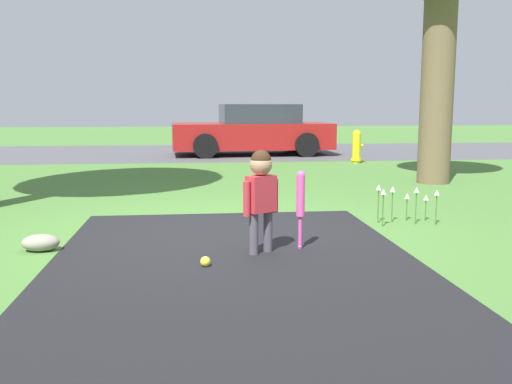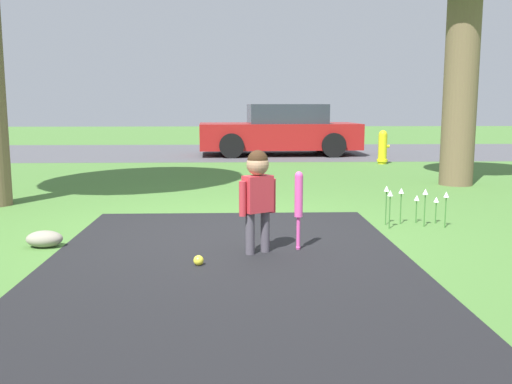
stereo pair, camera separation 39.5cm
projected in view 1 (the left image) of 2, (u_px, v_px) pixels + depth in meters
name	position (u px, v px, depth m)	size (l,w,h in m)	color
ground_plane	(216.00, 232.00, 6.00)	(60.00, 60.00, 0.00)	#477533
driveway_strip	(251.00, 318.00, 3.55)	(3.14, 7.00, 0.01)	black
street_strip	(201.00, 152.00, 16.12)	(40.00, 6.00, 0.01)	#4C4C51
child	(261.00, 187.00, 5.03)	(0.33, 0.25, 0.93)	#4C4751
baseball_bat	(301.00, 199.00, 5.21)	(0.08, 0.08, 0.73)	#E54CA5
sports_ball	(205.00, 262.00, 4.69)	(0.09, 0.09, 0.09)	yellow
fire_hydrant	(357.00, 147.00, 13.04)	(0.27, 0.24, 0.76)	yellow
parked_car	(253.00, 131.00, 15.22)	(4.27, 2.14, 1.34)	maroon
flower_bed	(406.00, 195.00, 6.38)	(0.67, 0.35, 0.44)	#38702D
edging_rock	(41.00, 243.00, 5.19)	(0.34, 0.23, 0.16)	gray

